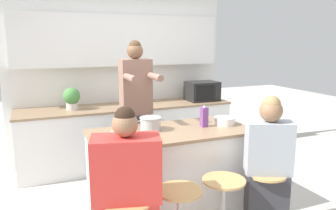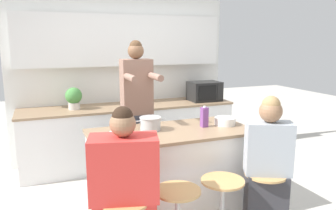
{
  "view_description": "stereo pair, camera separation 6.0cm",
  "coord_description": "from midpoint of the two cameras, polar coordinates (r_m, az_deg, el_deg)",
  "views": [
    {
      "loc": [
        -1.26,
        -2.96,
        1.82
      ],
      "look_at": [
        0.0,
        0.08,
        1.17
      ],
      "focal_mm": 35.0,
      "sensor_mm": 36.0,
      "label": 1
    },
    {
      "loc": [
        -1.21,
        -2.98,
        1.82
      ],
      "look_at": [
        0.0,
        0.08,
        1.17
      ],
      "focal_mm": 35.0,
      "sensor_mm": 36.0,
      "label": 2
    }
  ],
  "objects": [
    {
      "name": "kitchen_island",
      "position": [
        3.49,
        -0.0,
        -11.68
      ],
      "size": [
        1.66,
        0.78,
        0.92
      ],
      "color": "black",
      "rests_on": "ground_plane"
    },
    {
      "name": "potted_plant",
      "position": [
        4.67,
        -16.78,
        1.23
      ],
      "size": [
        0.23,
        0.23,
        0.31
      ],
      "color": "beige",
      "rests_on": "back_counter"
    },
    {
      "name": "fruit_bowl",
      "position": [
        3.61,
        9.35,
        -2.76
      ],
      "size": [
        0.23,
        0.23,
        0.08
      ],
      "color": "white",
      "rests_on": "kitchen_island"
    },
    {
      "name": "wall_back",
      "position": [
        5.09,
        -8.56,
        7.88
      ],
      "size": [
        3.35,
        0.22,
        2.7
      ],
      "color": "silver",
      "rests_on": "ground_plane"
    },
    {
      "name": "cooking_pot",
      "position": [
        3.34,
        -3.6,
        -3.26
      ],
      "size": [
        0.31,
        0.22,
        0.14
      ],
      "color": "#B7BABC",
      "rests_on": "kitchen_island"
    },
    {
      "name": "juice_carton",
      "position": [
        3.48,
        5.82,
        -2.07
      ],
      "size": [
        0.07,
        0.07,
        0.22
      ],
      "color": "#7A428E",
      "rests_on": "kitchen_island"
    },
    {
      "name": "bar_stool_center_right",
      "position": [
        3.1,
        8.95,
        -17.37
      ],
      "size": [
        0.38,
        0.38,
        0.63
      ],
      "color": "tan",
      "rests_on": "ground_plane"
    },
    {
      "name": "back_counter",
      "position": [
        4.95,
        -7.24,
        -5.11
      ],
      "size": [
        3.11,
        0.7,
        0.89
      ],
      "color": "white",
      "rests_on": "ground_plane"
    },
    {
      "name": "person_seated_near",
      "position": [
        3.21,
        16.37,
        -11.31
      ],
      "size": [
        0.46,
        0.4,
        1.35
      ],
      "rotation": [
        0.0,
        0.0,
        -0.46
      ],
      "color": "#333338",
      "rests_on": "ground_plane"
    },
    {
      "name": "microwave",
      "position": [
        5.21,
        5.65,
        2.43
      ],
      "size": [
        0.48,
        0.37,
        0.3
      ],
      "color": "black",
      "rests_on": "back_counter"
    },
    {
      "name": "person_cooking",
      "position": [
        3.85,
        -5.96,
        -2.46
      ],
      "size": [
        0.35,
        0.57,
        1.83
      ],
      "rotation": [
        0.0,
        0.0,
        -0.01
      ],
      "color": "#383842",
      "rests_on": "ground_plane"
    },
    {
      "name": "bar_stool_rightmost",
      "position": [
        3.32,
        15.93,
        -15.67
      ],
      "size": [
        0.38,
        0.38,
        0.63
      ],
      "color": "tan",
      "rests_on": "ground_plane"
    },
    {
      "name": "person_wrapped_blanket",
      "position": [
        2.64,
        -7.84,
        -15.79
      ],
      "size": [
        0.57,
        0.41,
        1.35
      ],
      "rotation": [
        0.0,
        0.0,
        -0.26
      ],
      "color": "red",
      "rests_on": "ground_plane"
    },
    {
      "name": "banana_bunch",
      "position": [
        3.33,
        -9.53,
        -4.31
      ],
      "size": [
        0.13,
        0.09,
        0.04
      ],
      "color": "yellow",
      "rests_on": "kitchen_island"
    },
    {
      "name": "coffee_cup_near",
      "position": [
        3.02,
        -9.81,
        -5.42
      ],
      "size": [
        0.11,
        0.08,
        0.09
      ],
      "color": "white",
      "rests_on": "kitchen_island"
    }
  ]
}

